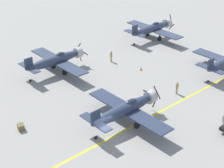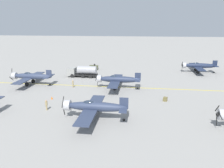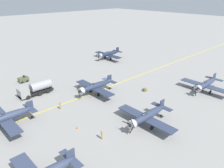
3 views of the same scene
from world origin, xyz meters
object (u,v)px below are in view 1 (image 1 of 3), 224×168
(ground_crew_walking, at_px, (177,87))
(supply_crate_by_tanker, at_px, (21,127))
(airplane_far_left, at_px, (153,28))
(airplane_mid_center, at_px, (126,109))
(ground_crew_inspecting, at_px, (111,56))
(airplane_mid_left, at_px, (56,60))
(traffic_cone, at_px, (141,68))

(ground_crew_walking, xyz_separation_m, supply_crate_by_tanker, (-6.33, -19.78, -0.60))
(ground_crew_walking, bearing_deg, airplane_far_left, 142.38)
(airplane_mid_center, relative_size, ground_crew_inspecting, 6.70)
(airplane_mid_center, relative_size, supply_crate_by_tanker, 14.15)
(airplane_mid_left, height_order, traffic_cone, airplane_mid_left)
(airplane_mid_left, bearing_deg, ground_crew_inspecting, 55.97)
(airplane_far_left, bearing_deg, airplane_mid_center, -66.18)
(ground_crew_walking, bearing_deg, airplane_mid_center, -86.00)
(supply_crate_by_tanker, bearing_deg, ground_crew_walking, 72.26)
(airplane_mid_left, distance_m, traffic_cone, 12.71)
(airplane_far_left, xyz_separation_m, ground_crew_inspecting, (2.51, -12.11, -1.03))
(airplane_mid_left, relative_size, airplane_mid_center, 1.00)
(ground_crew_walking, height_order, ground_crew_inspecting, ground_crew_inspecting)
(ground_crew_walking, distance_m, traffic_cone, 8.42)
(ground_crew_inspecting, height_order, traffic_cone, ground_crew_inspecting)
(airplane_mid_center, xyz_separation_m, ground_crew_walking, (-0.70, 9.98, -1.06))
(airplane_far_left, distance_m, ground_crew_inspecting, 12.41)
(airplane_mid_center, height_order, ground_crew_inspecting, airplane_mid_center)
(airplane_mid_left, distance_m, airplane_mid_center, 16.81)
(ground_crew_inspecting, bearing_deg, airplane_far_left, 101.73)
(airplane_far_left, xyz_separation_m, supply_crate_by_tanker, (9.74, -32.16, -1.66))
(airplane_far_left, distance_m, traffic_cone, 13.45)
(airplane_far_left, distance_m, airplane_mid_center, 27.95)
(traffic_cone, bearing_deg, airplane_mid_left, -128.19)
(airplane_far_left, xyz_separation_m, airplane_mid_left, (0.04, -20.69, 0.00))
(airplane_far_left, distance_m, ground_crew_walking, 20.31)
(airplane_mid_left, bearing_deg, airplane_far_left, 72.16)
(airplane_mid_center, bearing_deg, ground_crew_inspecting, 146.68)
(airplane_mid_center, xyz_separation_m, ground_crew_inspecting, (-14.25, 10.25, -1.03))
(airplane_mid_center, bearing_deg, ground_crew_walking, 96.39)
(airplane_far_left, xyz_separation_m, airplane_mid_center, (16.76, -22.36, 0.00))
(airplane_mid_left, relative_size, ground_crew_walking, 6.90)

